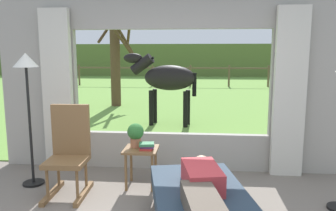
{
  "coord_description": "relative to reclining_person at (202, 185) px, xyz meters",
  "views": [
    {
      "loc": [
        0.4,
        -2.67,
        1.76
      ],
      "look_at": [
        0.0,
        1.8,
        1.05
      ],
      "focal_mm": 35.62,
      "sensor_mm": 36.0,
      "label": 1
    }
  ],
  "objects": [
    {
      "name": "curtain_panel_left",
      "position": [
        -2.15,
        1.78,
        0.68
      ],
      "size": [
        0.44,
        0.1,
        2.4
      ],
      "primitive_type": "cube",
      "color": "beige",
      "rests_on": "ground_plane"
    },
    {
      "name": "horse",
      "position": [
        -0.81,
        4.94,
        0.63
      ],
      "size": [
        1.82,
        0.74,
        1.73
      ],
      "rotation": [
        0.0,
        0.0,
        1.42
      ],
      "color": "black",
      "rests_on": "outdoor_pasture_lawn"
    },
    {
      "name": "rocking_chair",
      "position": [
        -1.65,
        0.89,
        0.02
      ],
      "size": [
        0.5,
        0.7,
        1.12
      ],
      "rotation": [
        0.0,
        0.0,
        0.05
      ],
      "color": "brown",
      "rests_on": "ground_plane"
    },
    {
      "name": "outdoor_pasture_lawn",
      "position": [
        -0.46,
        12.82,
        -0.51
      ],
      "size": [
        36.0,
        21.68,
        0.02
      ],
      "primitive_type": "cube",
      "color": "olive",
      "rests_on": "ground_plane"
    },
    {
      "name": "pasture_tree",
      "position": [
        -2.74,
        7.72,
        1.12
      ],
      "size": [
        1.45,
        1.36,
        3.49
      ],
      "color": "#4C3823",
      "rests_on": "outdoor_pasture_lawn"
    },
    {
      "name": "book_stack",
      "position": [
        -0.7,
        1.11,
        0.05
      ],
      "size": [
        0.21,
        0.17,
        0.09
      ],
      "color": "#B22D28",
      "rests_on": "side_table"
    },
    {
      "name": "distant_hill_ridge",
      "position": [
        -0.46,
        22.66,
        0.68
      ],
      "size": [
        36.0,
        2.0,
        2.4
      ],
      "primitive_type": "cube",
      "color": "#556932",
      "rests_on": "ground_plane"
    },
    {
      "name": "side_table",
      "position": [
        -0.79,
        1.17,
        -0.1
      ],
      "size": [
        0.44,
        0.44,
        0.52
      ],
      "color": "brown",
      "rests_on": "ground_plane"
    },
    {
      "name": "floor_lamp_left",
      "position": [
        -2.26,
        1.1,
        0.9
      ],
      "size": [
        0.32,
        0.32,
        1.76
      ],
      "color": "black",
      "rests_on": "ground_plane"
    },
    {
      "name": "back_wall_with_window",
      "position": [
        -0.46,
        1.92,
        0.73
      ],
      "size": [
        5.2,
        0.12,
        2.55
      ],
      "color": "#9E998E",
      "rests_on": "ground_plane"
    },
    {
      "name": "potted_plant",
      "position": [
        -0.87,
        1.23,
        0.18
      ],
      "size": [
        0.22,
        0.22,
        0.32
      ],
      "color": "#9E6042",
      "rests_on": "side_table"
    },
    {
      "name": "reclining_person",
      "position": [
        0.0,
        0.0,
        0.0
      ],
      "size": [
        0.45,
        1.43,
        0.22
      ],
      "rotation": [
        0.0,
        0.0,
        0.19
      ],
      "color": "#B23338",
      "rests_on": "recliner_sofa"
    },
    {
      "name": "pasture_fence_line",
      "position": [
        -0.46,
        14.49,
        0.22
      ],
      "size": [
        16.1,
        0.1,
        1.1
      ],
      "color": "brown",
      "rests_on": "outdoor_pasture_lawn"
    },
    {
      "name": "curtain_panel_right",
      "position": [
        1.23,
        1.78,
        0.68
      ],
      "size": [
        0.44,
        0.1,
        2.4
      ],
      "primitive_type": "cube",
      "color": "beige",
      "rests_on": "ground_plane"
    }
  ]
}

